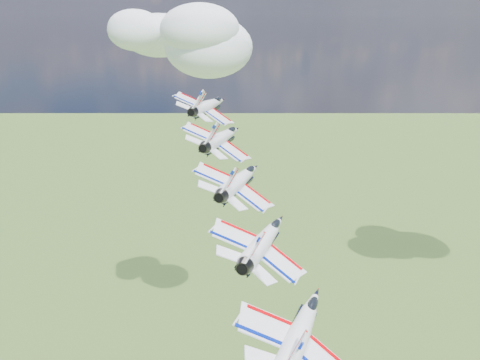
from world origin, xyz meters
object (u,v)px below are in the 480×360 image
Objects in this scene: jet_1 at (222,137)px; jet_2 at (240,180)px; jet_0 at (209,105)px; jet_3 at (265,240)px; jet_4 at (301,328)px.

jet_1 is 1.00× the size of jet_2.
jet_0 is 25.02m from jet_2.
jet_2 is 12.51m from jet_3.
jet_0 is at bearing 121.20° from jet_1.
jet_0 is at bearing 121.20° from jet_3.
jet_0 is 1.00× the size of jet_2.
jet_0 is 1.00× the size of jet_3.
jet_1 reaches higher than jet_4.
jet_3 is at bearing -58.80° from jet_2.
jet_1 is at bearing 121.20° from jet_3.
jet_2 reaches higher than jet_4.
jet_2 is at bearing 121.20° from jet_4.
jet_0 is at bearing 121.20° from jet_2.
jet_2 is 1.00× the size of jet_4.
jet_2 is at bearing 121.20° from jet_3.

